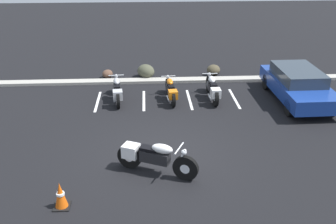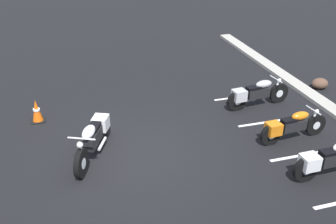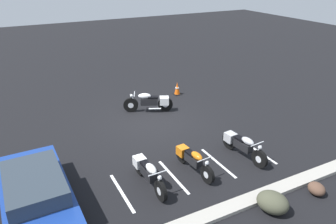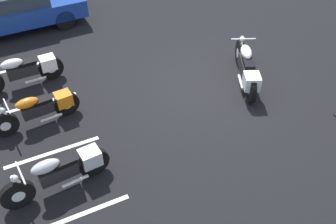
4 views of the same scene
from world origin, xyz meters
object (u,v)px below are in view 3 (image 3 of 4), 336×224
object	(u,v)px
landscape_rock_1	(273,202)
parked_bike_1	(192,159)
parked_bike_0	(242,145)
traffic_cone	(177,89)
motorcycle_white_featured	(151,102)
car_blue	(36,192)
landscape_rock_0	(317,189)
parked_bike_2	(148,172)

from	to	relation	value
landscape_rock_1	parked_bike_1	bearing A→B (deg)	-71.11
parked_bike_0	traffic_cone	bearing A→B (deg)	166.41
motorcycle_white_featured	parked_bike_1	world-z (taller)	motorcycle_white_featured
motorcycle_white_featured	car_blue	distance (m)	7.63
parked_bike_1	car_blue	distance (m)	5.02
parked_bike_0	car_blue	size ratio (longest dim) A/B	0.51
landscape_rock_0	landscape_rock_1	xyz separation A→B (m)	(1.77, -0.06, 0.12)
parked_bike_0	parked_bike_2	distance (m)	3.79
landscape_rock_1	motorcycle_white_featured	bearing A→B (deg)	-88.93
motorcycle_white_featured	traffic_cone	bearing A→B (deg)	-123.36
parked_bike_0	parked_bike_1	size ratio (longest dim) A/B	1.06
parked_bike_2	car_blue	size ratio (longest dim) A/B	0.51
parked_bike_0	parked_bike_1	bearing A→B (deg)	-96.58
parked_bike_1	landscape_rock_1	size ratio (longest dim) A/B	2.22
parked_bike_0	landscape_rock_1	bearing A→B (deg)	-27.57
parked_bike_1	traffic_cone	xyz separation A→B (m)	(-3.06, -6.60, -0.11)
motorcycle_white_featured	landscape_rock_1	world-z (taller)	motorcycle_white_featured
parked_bike_0	landscape_rock_1	distance (m)	3.02
parked_bike_0	motorcycle_white_featured	bearing A→B (deg)	-171.60
parked_bike_0	landscape_rock_1	world-z (taller)	parked_bike_0
car_blue	landscape_rock_1	xyz separation A→B (m)	(-5.97, 3.10, -0.37)
landscape_rock_0	motorcycle_white_featured	bearing A→B (deg)	-76.62
car_blue	landscape_rock_0	size ratio (longest dim) A/B	7.61
parked_bike_2	landscape_rock_1	distance (m)	3.87
parked_bike_1	traffic_cone	distance (m)	7.28
landscape_rock_0	traffic_cone	world-z (taller)	traffic_cone
motorcycle_white_featured	parked_bike_2	xyz separation A→B (m)	(2.50, 5.21, -0.03)
parked_bike_2	landscape_rock_0	size ratio (longest dim) A/B	3.89
landscape_rock_1	parked_bike_2	bearing A→B (deg)	-46.76
parked_bike_1	traffic_cone	bearing A→B (deg)	150.17
parked_bike_1	landscape_rock_1	distance (m)	3.00
parked_bike_1	landscape_rock_0	size ratio (longest dim) A/B	3.65
parked_bike_0	car_blue	xyz separation A→B (m)	(7.11, -0.31, 0.22)
landscape_rock_1	car_blue	bearing A→B (deg)	-27.45
landscape_rock_0	landscape_rock_1	distance (m)	1.78
parked_bike_2	traffic_cone	size ratio (longest dim) A/B	3.20
motorcycle_white_featured	parked_bike_1	size ratio (longest dim) A/B	1.07
parked_bike_2	traffic_cone	bearing A→B (deg)	142.91
landscape_rock_0	traffic_cone	xyz separation A→B (m)	(-0.32, -9.49, 0.13)
parked_bike_0	landscape_rock_1	xyz separation A→B (m)	(1.14, 2.79, -0.15)
motorcycle_white_featured	parked_bike_2	distance (m)	5.78
motorcycle_white_featured	parked_bike_0	size ratio (longest dim) A/B	1.01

